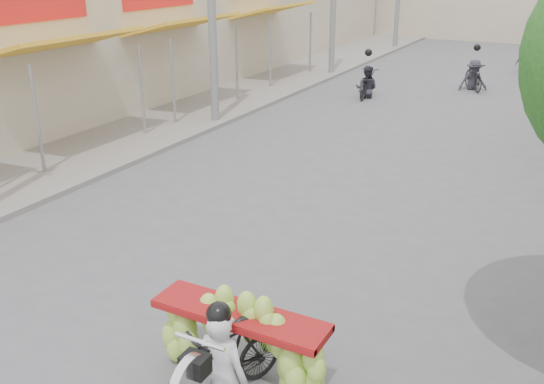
% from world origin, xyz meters
% --- Properties ---
extents(sidewalk_left, '(4.00, 60.00, 0.12)m').
position_xyz_m(sidewalk_left, '(-7.00, 15.00, 0.06)').
color(sidewalk_left, gray).
rests_on(sidewalk_left, ground).
extents(shophouse_row_left, '(9.77, 40.00, 6.00)m').
position_xyz_m(shophouse_row_left, '(-11.98, 13.98, 3.00)').
color(shophouse_row_left, '#BFB197').
rests_on(shophouse_row_left, ground).
extents(banana_motorbike, '(2.20, 1.81, 2.15)m').
position_xyz_m(banana_motorbike, '(1.32, 1.94, 0.71)').
color(banana_motorbike, black).
rests_on(banana_motorbike, ground).
extents(bg_motorbike_a, '(0.84, 1.73, 1.95)m').
position_xyz_m(bg_motorbike_a, '(-2.61, 17.58, 0.74)').
color(bg_motorbike_a, black).
rests_on(bg_motorbike_a, ground).
extents(bg_motorbike_b, '(1.34, 1.83, 1.95)m').
position_xyz_m(bg_motorbike_b, '(0.50, 20.65, 0.83)').
color(bg_motorbike_b, black).
rests_on(bg_motorbike_b, ground).
extents(bg_motorbike_c, '(1.04, 1.86, 1.95)m').
position_xyz_m(bg_motorbike_c, '(1.82, 25.76, 0.77)').
color(bg_motorbike_c, black).
rests_on(bg_motorbike_c, ground).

